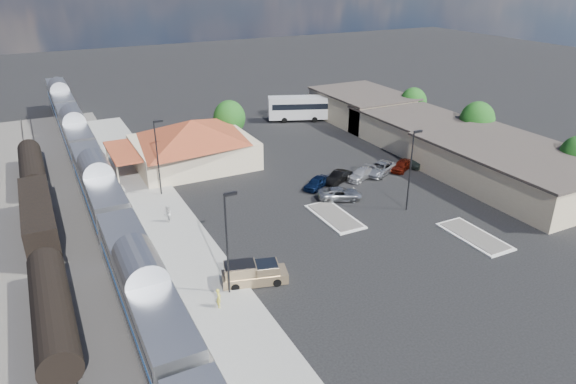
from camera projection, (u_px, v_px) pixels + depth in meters
name	position (u px, v px, depth m)	size (l,w,h in m)	color
ground	(311.00, 233.00, 51.35)	(280.00, 280.00, 0.00)	black
railbed	(79.00, 245.00, 49.13)	(16.00, 100.00, 0.12)	#4C4944
platform	(177.00, 233.00, 51.23)	(5.50, 92.00, 0.18)	gray
passenger_train	(99.00, 193.00, 53.46)	(3.00, 104.00, 5.55)	silver
freight_cars	(39.00, 220.00, 49.79)	(2.80, 46.00, 4.00)	black
station_depot	(192.00, 143.00, 67.74)	(18.35, 12.24, 6.20)	#BCB18A
buildings_east	(432.00, 135.00, 73.69)	(14.40, 51.40, 4.80)	#C6B28C
traffic_island_south	(335.00, 216.00, 54.60)	(3.30, 7.50, 0.21)	silver
traffic_island_north	(474.00, 236.00, 50.60)	(3.30, 7.50, 0.21)	silver
lamp_plat_s	(228.00, 236.00, 39.78)	(1.08, 0.25, 9.00)	black
lamp_plat_n	(158.00, 152.00, 57.70)	(1.08, 0.25, 9.00)	black
lamp_lot	(412.00, 164.00, 54.21)	(1.08, 0.25, 9.00)	black
tree_east_b	(477.00, 120.00, 73.53)	(4.94, 4.94, 6.96)	#382314
tree_east_c	(413.00, 102.00, 85.12)	(4.41, 4.41, 6.21)	#382314
tree_depot	(229.00, 118.00, 75.41)	(4.71, 4.71, 6.63)	#382314
pickup_truck	(255.00, 273.00, 43.04)	(5.80, 3.38, 1.89)	tan
suv	(340.00, 194.00, 58.47)	(2.34, 5.08, 1.41)	#93969A
coach_bus	(306.00, 107.00, 87.71)	(13.06, 7.43, 4.16)	white
person_a	(219.00, 298.00, 39.72)	(0.60, 0.39, 1.64)	#D7CA43
person_b	(168.00, 214.00, 52.89)	(0.87, 0.68, 1.80)	silver
parked_car_a	(317.00, 183.00, 61.49)	(1.67, 4.16, 1.42)	#0C1A3C
parked_car_b	(338.00, 177.00, 63.06)	(1.50, 4.31, 1.42)	black
parked_car_c	(361.00, 174.00, 64.17)	(1.85, 4.56, 1.32)	silver
parked_car_d	(380.00, 168.00, 65.70)	(2.49, 5.41, 1.50)	#9A9DA3
parked_car_e	(402.00, 165.00, 66.80)	(1.68, 4.19, 1.43)	maroon
parked_car_f	(420.00, 161.00, 68.36)	(1.57, 4.49, 1.48)	black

